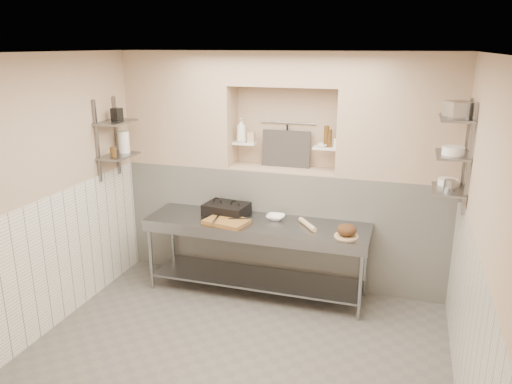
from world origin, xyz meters
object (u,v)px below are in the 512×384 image
at_px(panini_press, 226,209).
at_px(bowl_alcove, 322,145).
at_px(prep_table, 256,243).
at_px(bottle_soap, 241,130).
at_px(cutting_board, 227,221).
at_px(mixing_bowl, 276,217).
at_px(jug_left, 124,142).
at_px(rolling_pin, 307,224).
at_px(bread_loaf, 347,230).

relative_size(panini_press, bowl_alcove, 4.33).
height_order(prep_table, bottle_soap, bottle_soap).
height_order(panini_press, cutting_board, panini_press).
relative_size(panini_press, mixing_bowl, 2.53).
bearing_deg(jug_left, cutting_board, -5.94).
bearing_deg(bottle_soap, cutting_board, -86.20).
distance_m(prep_table, bowl_alcove, 1.38).
bearing_deg(cutting_board, rolling_pin, 10.10).
height_order(panini_press, jug_left, jug_left).
relative_size(rolling_pin, bottle_soap, 1.24).
bearing_deg(bottle_soap, bowl_alcove, 1.96).
distance_m(prep_table, bread_loaf, 1.12).
distance_m(cutting_board, jug_left, 1.59).
bearing_deg(cutting_board, mixing_bowl, 30.39).
height_order(bread_loaf, bottle_soap, bottle_soap).
bearing_deg(mixing_bowl, panini_press, -179.12).
height_order(mixing_bowl, jug_left, jug_left).
bearing_deg(panini_press, cutting_board, -62.02).
bearing_deg(bottle_soap, bread_loaf, -25.82).
bearing_deg(bread_loaf, bottle_soap, 154.18).
bearing_deg(rolling_pin, cutting_board, -169.90).
bearing_deg(mixing_bowl, bottle_soap, 145.36).
xyz_separation_m(prep_table, bottle_soap, (-0.35, 0.53, 1.22)).
bearing_deg(jug_left, rolling_pin, 0.51).
bearing_deg(jug_left, bottle_soap, 21.83).
bearing_deg(bread_loaf, jug_left, 176.74).
height_order(prep_table, panini_press, panini_press).
bearing_deg(bread_loaf, mixing_bowl, 160.51).
bearing_deg(bowl_alcove, bottle_soap, -178.04).
relative_size(prep_table, cutting_board, 5.40).
relative_size(cutting_board, mixing_bowl, 2.24).
distance_m(rolling_pin, bottle_soap, 1.42).
bearing_deg(jug_left, bowl_alcove, 13.66).
relative_size(prep_table, bowl_alcove, 20.80).
distance_m(panini_press, rolling_pin, 1.02).
height_order(panini_press, bottle_soap, bottle_soap).
xyz_separation_m(rolling_pin, jug_left, (-2.26, -0.02, 0.81)).
bearing_deg(bowl_alcove, mixing_bowl, -137.63).
bearing_deg(prep_table, jug_left, 179.84).
xyz_separation_m(prep_table, bread_loaf, (1.05, -0.15, 0.34)).
height_order(cutting_board, bread_loaf, bread_loaf).
xyz_separation_m(panini_press, bread_loaf, (1.47, -0.30, 0.01)).
relative_size(prep_table, bottle_soap, 8.67).
bearing_deg(prep_table, bowl_alcove, 41.53).
distance_m(mixing_bowl, rolling_pin, 0.43).
distance_m(panini_press, bottle_soap, 0.98).
height_order(bread_loaf, bowl_alcove, bowl_alcove).
bearing_deg(mixing_bowl, prep_table, -140.55).
bearing_deg(rolling_pin, bottle_soap, 151.96).
bearing_deg(panini_press, prep_table, -12.45).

